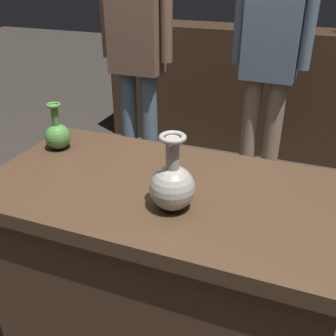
{
  "coord_description": "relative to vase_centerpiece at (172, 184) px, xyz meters",
  "views": [
    {
      "loc": [
        0.42,
        -1.04,
        1.46
      ],
      "look_at": [
        0.03,
        -0.05,
        0.9
      ],
      "focal_mm": 42.29,
      "sensor_mm": 36.0,
      "label": 1
    }
  ],
  "objects": [
    {
      "name": "shelf_vase_center",
      "position": [
        -0.07,
        2.28,
        0.25
      ],
      "size": [
        0.09,
        0.09,
        0.29
      ],
      "color": "silver",
      "rests_on": "back_display_shelf"
    },
    {
      "name": "shelf_vase_far_left",
      "position": [
        -1.11,
        2.36,
        0.18
      ],
      "size": [
        0.08,
        0.08,
        0.13
      ],
      "color": "#2D429E",
      "rests_on": "back_display_shelf"
    },
    {
      "name": "visitor_center_back",
      "position": [
        0.05,
        1.54,
        0.08
      ],
      "size": [
        0.47,
        0.2,
        1.63
      ],
      "rotation": [
        0.0,
        0.0,
        3.08
      ],
      "color": "#846B56",
      "rests_on": "ground_plane"
    },
    {
      "name": "display_plinth",
      "position": [
        -0.07,
        0.11,
        -0.48
      ],
      "size": [
        1.2,
        0.64,
        0.8
      ],
      "color": "#422D1E",
      "rests_on": "ground_plane"
    },
    {
      "name": "back_display_shelf",
      "position": [
        -0.07,
        2.31,
        -0.38
      ],
      "size": [
        2.6,
        0.4,
        0.99
      ],
      "color": "#382619",
      "rests_on": "ground_plane"
    },
    {
      "name": "visitor_near_left",
      "position": [
        -0.73,
        1.32,
        0.11
      ],
      "size": [
        0.47,
        0.19,
        1.67
      ],
      "rotation": [
        0.0,
        0.0,
        3.12
      ],
      "color": "slate",
      "rests_on": "ground_plane"
    },
    {
      "name": "vase_centerpiece",
      "position": [
        0.0,
        0.0,
        0.0
      ],
      "size": [
        0.14,
        0.14,
        0.24
      ],
      "color": "gray",
      "rests_on": "display_plinth"
    },
    {
      "name": "vase_tall_behind",
      "position": [
        -0.56,
        0.23,
        -0.02
      ],
      "size": [
        0.1,
        0.1,
        0.18
      ],
      "color": "#477A38",
      "rests_on": "display_plinth"
    }
  ]
}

